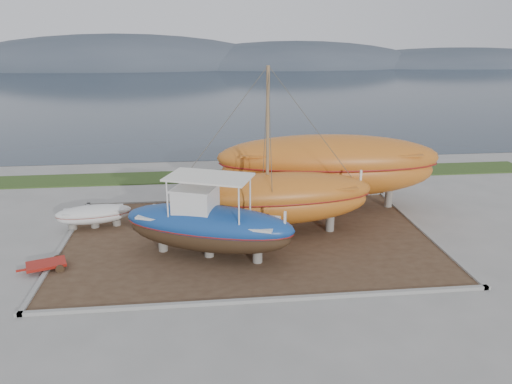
{
  "coord_description": "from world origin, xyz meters",
  "views": [
    {
      "loc": [
        -2.2,
        -19.07,
        10.1
      ],
      "look_at": [
        0.36,
        4.0,
        2.5
      ],
      "focal_mm": 35.0,
      "sensor_mm": 36.0,
      "label": 1
    }
  ],
  "objects_px": {
    "blue_caique": "(208,217)",
    "white_dinghy": "(94,217)",
    "orange_bare_hull": "(328,173)",
    "red_trailer": "(46,266)",
    "orange_sailboat": "(278,154)"
  },
  "relations": [
    {
      "from": "white_dinghy",
      "to": "red_trailer",
      "type": "bearing_deg",
      "value": -113.37
    },
    {
      "from": "white_dinghy",
      "to": "red_trailer",
      "type": "distance_m",
      "value": 4.92
    },
    {
      "from": "white_dinghy",
      "to": "orange_bare_hull",
      "type": "relative_size",
      "value": 0.3
    },
    {
      "from": "blue_caique",
      "to": "red_trailer",
      "type": "bearing_deg",
      "value": -154.4
    },
    {
      "from": "blue_caique",
      "to": "red_trailer",
      "type": "height_order",
      "value": "blue_caique"
    },
    {
      "from": "orange_bare_hull",
      "to": "red_trailer",
      "type": "relative_size",
      "value": 5.25
    },
    {
      "from": "blue_caique",
      "to": "orange_sailboat",
      "type": "xyz_separation_m",
      "value": [
        3.5,
        2.28,
        2.29
      ]
    },
    {
      "from": "blue_caique",
      "to": "white_dinghy",
      "type": "distance_m",
      "value": 7.45
    },
    {
      "from": "orange_bare_hull",
      "to": "orange_sailboat",
      "type": "bearing_deg",
      "value": -128.38
    },
    {
      "from": "white_dinghy",
      "to": "orange_bare_hull",
      "type": "bearing_deg",
      "value": -1.75
    },
    {
      "from": "orange_bare_hull",
      "to": "blue_caique",
      "type": "bearing_deg",
      "value": -134.38
    },
    {
      "from": "blue_caique",
      "to": "orange_sailboat",
      "type": "height_order",
      "value": "orange_sailboat"
    },
    {
      "from": "red_trailer",
      "to": "white_dinghy",
      "type": "bearing_deg",
      "value": 56.63
    },
    {
      "from": "blue_caique",
      "to": "red_trailer",
      "type": "xyz_separation_m",
      "value": [
        -7.15,
        -0.5,
        -1.82
      ]
    },
    {
      "from": "blue_caique",
      "to": "white_dinghy",
      "type": "relative_size",
      "value": 2.07
    }
  ]
}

